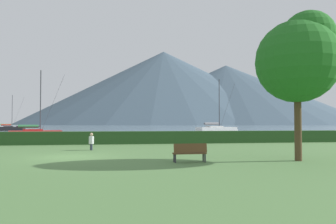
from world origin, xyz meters
TOP-DOWN VIEW (x-y plane):
  - ground_plane at (0.00, 0.00)m, footprint 1000.00×1000.00m
  - harbor_water at (0.00, 137.00)m, footprint 320.00×246.00m
  - hedge_line at (0.00, 11.00)m, footprint 80.00×1.20m
  - sailboat_slip_1 at (20.46, 37.00)m, footprint 8.59×4.27m
  - sailboat_slip_2 at (-7.44, 23.72)m, footprint 7.29×3.80m
  - sailboat_slip_4 at (-23.54, 66.05)m, footprint 6.73×3.68m
  - park_bench_near_path at (6.27, -3.71)m, footprint 1.69×0.51m
  - person_seated_viewer at (0.83, 4.44)m, footprint 0.36×0.55m
  - park_tree at (12.16, -3.90)m, footprint 4.34×4.34m
  - distant_hill_west_ridge at (55.35, 349.82)m, footprint 317.34×317.34m
  - distant_hill_central_peak at (165.51, 365.06)m, footprint 261.18×261.18m
  - distant_hill_east_ridge at (123.41, 330.36)m, footprint 286.64×286.64m

SIDE VIEW (x-z plane):
  - ground_plane at x=0.00m, z-range 0.00..0.00m
  - harbor_water at x=0.00m, z-range 0.00..0.00m
  - park_bench_near_path at x=6.27m, z-range 0.06..1.01m
  - sailboat_slip_4 at x=-23.54m, z-range -3.84..4.96m
  - hedge_line at x=0.00m, z-range 0.00..1.17m
  - sailboat_slip_2 at x=-7.44m, z-range -3.75..4.94m
  - person_seated_viewer at x=0.83m, z-range 0.06..1.31m
  - sailboat_slip_1 at x=20.46m, z-range -4.23..5.62m
  - park_tree at x=12.16m, z-range 1.51..9.44m
  - distant_hill_central_peak at x=165.51m, z-range 0.00..42.03m
  - distant_hill_east_ridge at x=123.41m, z-range 0.00..66.14m
  - distant_hill_west_ridge at x=55.35m, z-range 0.00..83.63m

